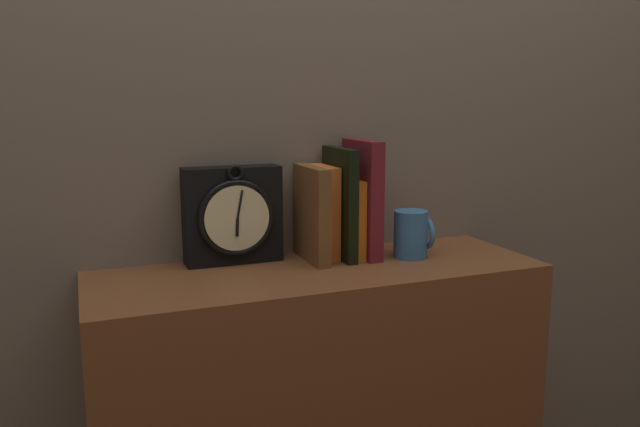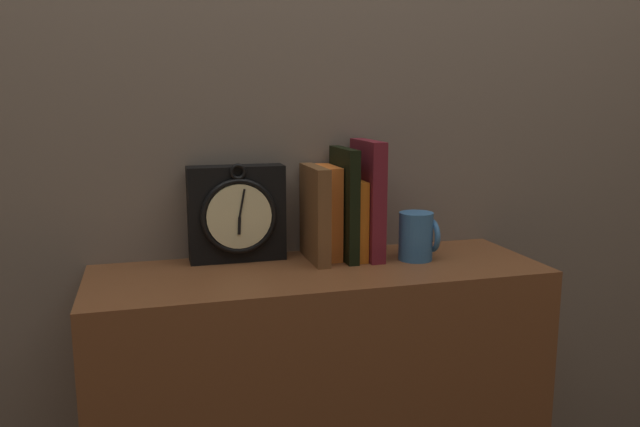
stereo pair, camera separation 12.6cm
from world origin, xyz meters
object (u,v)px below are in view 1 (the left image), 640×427
Objects in this scene: book_slot0_brown at (312,214)px; book_slot3_orange at (348,217)px; book_slot4_maroon at (362,198)px; mug at (412,234)px; clock at (233,215)px; book_slot1_orange at (323,212)px; book_slot2_black at (340,203)px.

book_slot3_orange is (0.09, 0.01, -0.02)m from book_slot0_brown.
book_slot4_maroon is at bearing -13.44° from book_slot3_orange.
book_slot0_brown is at bearing -174.62° from book_slot3_orange.
book_slot0_brown is 0.12m from book_slot4_maroon.
mug is at bearing -14.40° from book_slot0_brown.
clock is 1.05× the size of book_slot0_brown.
book_slot1_orange is at bearing -6.74° from clock.
book_slot0_brown is 1.18× the size of book_slot3_orange.
book_slot0_brown is 0.07m from book_slot2_black.
mug is (0.12, -0.06, -0.03)m from book_slot3_orange.
mug is (0.18, -0.07, -0.05)m from book_slot1_orange.
book_slot0_brown reaches higher than book_slot3_orange.
clock is 0.23m from book_slot2_black.
book_slot2_black is at bearing -26.43° from book_slot1_orange.
book_slot2_black is 0.04m from book_slot3_orange.
book_slot2_black is 1.39× the size of book_slot3_orange.
book_slot4_maroon is at bearing 0.72° from book_slot0_brown.
book_slot0_brown is (0.16, -0.04, -0.00)m from clock.
book_slot1_orange is 0.04m from book_slot2_black.
book_slot3_orange is 0.14m from mug.
book_slot2_black is (0.03, -0.02, 0.02)m from book_slot1_orange.
book_slot2_black is (0.07, 0.00, 0.02)m from book_slot0_brown.
book_slot4_maroon is (0.09, -0.02, 0.03)m from book_slot1_orange.
clock is at bearing 171.66° from book_slot4_maroon.
clock is 0.83× the size of book_slot4_maroon.
mug is at bearing -30.77° from book_slot4_maroon.
book_slot2_black is 0.94× the size of book_slot4_maroon.
book_slot4_maroon is at bearing -11.88° from book_slot1_orange.
clock is 1.24× the size of book_slot3_orange.
book_slot3_orange reaches higher than mug.
clock reaches higher than book_slot0_brown.
book_slot1_orange is at bearing 168.93° from book_slot3_orange.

